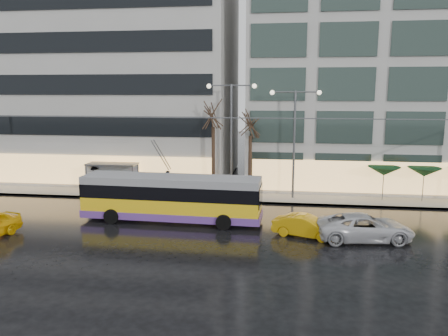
# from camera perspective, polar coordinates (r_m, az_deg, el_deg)

# --- Properties ---
(ground) EXTENTS (140.00, 140.00, 0.00)m
(ground) POSITION_cam_1_polar(r_m,az_deg,el_deg) (26.10, -6.32, -9.33)
(ground) COLOR black
(ground) RESTS_ON ground
(sidewalk) EXTENTS (80.00, 10.00, 0.15)m
(sidewalk) POSITION_cam_1_polar(r_m,az_deg,el_deg) (39.04, 1.49, -2.61)
(sidewalk) COLOR gray
(sidewalk) RESTS_ON ground
(kerb) EXTENTS (80.00, 0.10, 0.15)m
(kerb) POSITION_cam_1_polar(r_m,az_deg,el_deg) (34.26, 0.59, -4.41)
(kerb) COLOR slate
(kerb) RESTS_ON ground
(building_left) EXTENTS (34.00, 14.00, 22.00)m
(building_left) POSITION_cam_1_polar(r_m,az_deg,el_deg) (48.29, -20.04, 12.45)
(building_left) COLOR #A8A6A0
(building_left) RESTS_ON sidewalk
(building_right) EXTENTS (32.00, 14.00, 25.00)m
(building_right) POSITION_cam_1_polar(r_m,az_deg,el_deg) (44.95, 25.17, 14.26)
(building_right) COLOR #A8A6A0
(building_right) RESTS_ON sidewalk
(trolleybus) EXTENTS (12.03, 4.86, 5.54)m
(trolleybus) POSITION_cam_1_polar(r_m,az_deg,el_deg) (29.36, -6.88, -4.09)
(trolleybus) COLOR yellow
(trolleybus) RESTS_ON ground
(catenary) EXTENTS (42.24, 5.12, 7.00)m
(catenary) POSITION_cam_1_polar(r_m,az_deg,el_deg) (32.51, -1.39, 2.30)
(catenary) COLOR #595B60
(catenary) RESTS_ON ground
(bus_shelter) EXTENTS (4.20, 1.60, 2.51)m
(bus_shelter) POSITION_cam_1_polar(r_m,az_deg,el_deg) (38.05, -14.80, -0.38)
(bus_shelter) COLOR #595B60
(bus_shelter) RESTS_ON sidewalk
(street_lamp_near) EXTENTS (3.96, 0.36, 9.03)m
(street_lamp_near) POSITION_cam_1_polar(r_m,az_deg,el_deg) (35.01, 0.96, 5.72)
(street_lamp_near) COLOR #595B60
(street_lamp_near) RESTS_ON sidewalk
(street_lamp_far) EXTENTS (3.96, 0.36, 8.53)m
(street_lamp_far) POSITION_cam_1_polar(r_m,az_deg,el_deg) (34.81, 9.20, 5.11)
(street_lamp_far) COLOR #595B60
(street_lamp_far) RESTS_ON sidewalk
(tree_a) EXTENTS (3.20, 3.20, 8.40)m
(tree_a) POSITION_cam_1_polar(r_m,az_deg,el_deg) (35.35, -1.43, 7.54)
(tree_a) COLOR black
(tree_a) RESTS_ON sidewalk
(tree_b) EXTENTS (3.20, 3.20, 7.70)m
(tree_b) POSITION_cam_1_polar(r_m,az_deg,el_deg) (35.24, 3.48, 6.40)
(tree_b) COLOR black
(tree_b) RESTS_ON sidewalk
(parasol_a) EXTENTS (2.50, 2.50, 2.65)m
(parasol_a) POSITION_cam_1_polar(r_m,az_deg,el_deg) (36.29, 20.16, -0.38)
(parasol_a) COLOR #595B60
(parasol_a) RESTS_ON sidewalk
(parasol_b) EXTENTS (2.50, 2.50, 2.65)m
(parasol_b) POSITION_cam_1_polar(r_m,az_deg,el_deg) (37.06, 24.69, -0.48)
(parasol_b) COLOR #595B60
(parasol_b) RESTS_ON sidewalk
(taxi_b) EXTENTS (4.17, 2.55, 1.30)m
(taxi_b) POSITION_cam_1_polar(r_m,az_deg,el_deg) (26.78, 10.63, -7.48)
(taxi_b) COLOR #D89C0B
(taxi_b) RESTS_ON ground
(sedan_silver) EXTENTS (5.83, 3.20, 1.55)m
(sedan_silver) POSITION_cam_1_polar(r_m,az_deg,el_deg) (27.01, 17.87, -7.37)
(sedan_silver) COLOR silver
(sedan_silver) RESTS_ON ground
(pedestrian_a) EXTENTS (1.09, 1.11, 2.19)m
(pedestrian_a) POSITION_cam_1_polar(r_m,az_deg,el_deg) (37.07, -11.80, -1.06)
(pedestrian_a) COLOR black
(pedestrian_a) RESTS_ON sidewalk
(pedestrian_b) EXTENTS (0.97, 0.82, 1.76)m
(pedestrian_b) POSITION_cam_1_polar(r_m,az_deg,el_deg) (37.67, -7.40, -1.67)
(pedestrian_b) COLOR black
(pedestrian_b) RESTS_ON sidewalk
(pedestrian_c) EXTENTS (1.06, 0.97, 2.11)m
(pedestrian_c) POSITION_cam_1_polar(r_m,az_deg,el_deg) (39.09, -16.62, -1.22)
(pedestrian_c) COLOR black
(pedestrian_c) RESTS_ON sidewalk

